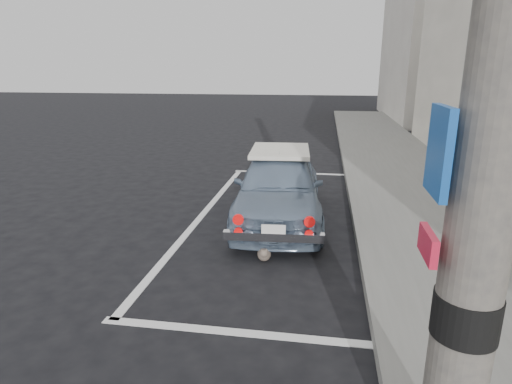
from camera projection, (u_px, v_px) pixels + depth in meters
ground at (207, 303)px, 4.91m from camera, size 80.00×80.00×0.00m
sidewalk at (453, 246)px, 6.30m from camera, size 2.80×40.00×0.15m
building_far at (429, 40)px, 21.81m from camera, size 3.50×10.00×8.00m
pline_rear at (242, 333)px, 4.36m from camera, size 3.00×0.12×0.01m
pline_front at (293, 173)px, 11.00m from camera, size 3.00×0.12×0.01m
pline_side at (203, 214)px, 7.89m from camera, size 0.12×7.00×0.01m
retro_coupe at (279, 185)px, 7.48m from camera, size 1.69×3.72×1.24m
cat at (264, 253)px, 5.98m from camera, size 0.23×0.44×0.23m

